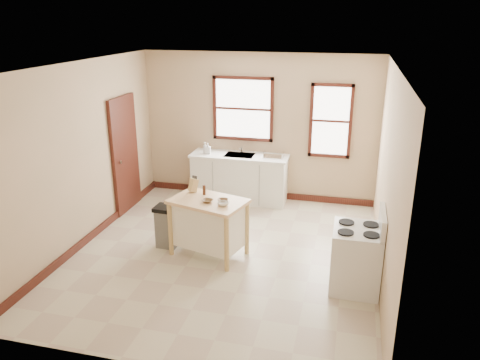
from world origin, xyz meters
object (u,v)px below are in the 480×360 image
knife_block (193,186)px  gas_stove (357,249)px  pepper_grinder (204,190)px  bowl_b (223,200)px  bowl_a (207,201)px  bowl_c (223,204)px  kitchen_island (209,227)px  soap_bottle_a (205,148)px  dish_rack (274,155)px  trash_bin (167,226)px  soap_bottle_b (208,148)px

knife_block → gas_stove: bearing=23.0°
pepper_grinder → bowl_b: (0.35, -0.20, -0.06)m
bowl_a → bowl_c: size_ratio=0.96×
knife_block → bowl_c: bearing=3.2°
pepper_grinder → kitchen_island: bearing=-57.9°
soap_bottle_a → pepper_grinder: 2.10m
bowl_a → kitchen_island: bearing=102.2°
bowl_b → bowl_c: (0.04, -0.13, 0.01)m
soap_bottle_a → knife_block: 1.97m
dish_rack → knife_block: bearing=-137.9°
bowl_c → gas_stove: 1.92m
kitchen_island → knife_block: 0.68m
kitchen_island → bowl_c: bowl_c is taller
trash_bin → knife_block: bearing=26.2°
dish_rack → trash_bin: size_ratio=0.56×
pepper_grinder → trash_bin: pepper_grinder is taller
bowl_c → trash_bin: size_ratio=0.24×
soap_bottle_b → kitchen_island: bearing=-79.2°
bowl_a → dish_rack: bearing=76.6°
dish_rack → knife_block: knife_block is taller
soap_bottle_a → kitchen_island: (0.75, -2.19, -0.59)m
bowl_b → bowl_c: size_ratio=0.96×
soap_bottle_b → knife_block: (0.37, -1.92, -0.04)m
pepper_grinder → bowl_b: pepper_grinder is taller
pepper_grinder → bowl_c: (0.39, -0.34, -0.05)m
soap_bottle_a → pepper_grinder: soap_bottle_a is taller
knife_block → trash_bin: knife_block is taller
knife_block → bowl_c: size_ratio=1.25×
bowl_b → gas_stove: size_ratio=0.14×
bowl_a → gas_stove: 2.18m
dish_rack → kitchen_island: size_ratio=0.35×
soap_bottle_a → dish_rack: size_ratio=0.58×
soap_bottle_b → trash_bin: 2.20m
pepper_grinder → gas_stove: (2.26, -0.60, -0.40)m
dish_rack → gas_stove: size_ratio=0.33×
kitchen_island → bowl_b: bearing=12.8°
bowl_a → bowl_b: bearing=17.7°
kitchen_island → trash_bin: 0.72m
soap_bottle_a → soap_bottle_b: bearing=10.0°
bowl_b → pepper_grinder: bearing=149.9°
knife_block → gas_stove: size_ratio=0.18×
bowl_c → bowl_b: bearing=107.3°
gas_stove → soap_bottle_a: bearing=138.0°
kitchen_island → gas_stove: (2.14, -0.41, 0.12)m
bowl_a → soap_bottle_a: bearing=108.6°
trash_bin → kitchen_island: bearing=-4.8°
kitchen_island → gas_stove: 2.19m
soap_bottle_b → bowl_c: 2.52m
knife_block → trash_bin: (-0.39, -0.17, -0.65)m
soap_bottle_a → bowl_a: 2.40m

